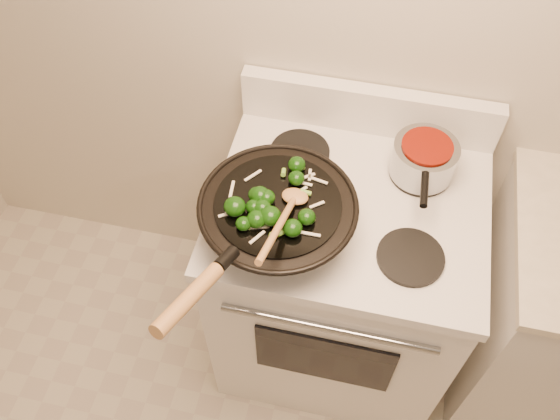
# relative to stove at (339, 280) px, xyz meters

# --- Properties ---
(stove) EXTENTS (0.78, 0.67, 1.08)m
(stove) POSITION_rel_stove_xyz_m (0.00, 0.00, 0.00)
(stove) COLOR white
(stove) RESTS_ON ground
(wok) EXTENTS (0.42, 0.67, 0.27)m
(wok) POSITION_rel_stove_xyz_m (-0.18, -0.16, 0.53)
(wok) COLOR black
(wok) RESTS_ON stove
(stirfry) EXTENTS (0.26, 0.28, 0.05)m
(stirfry) POSITION_rel_stove_xyz_m (-0.20, -0.18, 0.61)
(stirfry) COLOR black
(stirfry) RESTS_ON wok
(wooden_spoon) EXTENTS (0.07, 0.31, 0.13)m
(wooden_spoon) POSITION_rel_stove_xyz_m (-0.15, -0.21, 0.63)
(wooden_spoon) COLOR #A47241
(wooden_spoon) RESTS_ON wok
(saucepan) EXTENTS (0.19, 0.30, 0.11)m
(saucepan) POSITION_rel_stove_xyz_m (0.18, 0.15, 0.52)
(saucepan) COLOR #95989D
(saucepan) RESTS_ON stove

